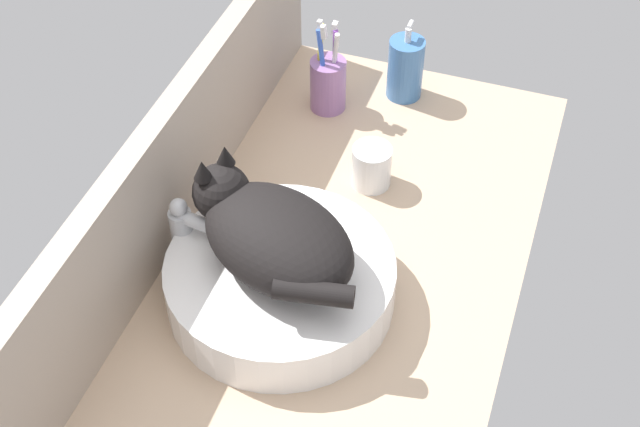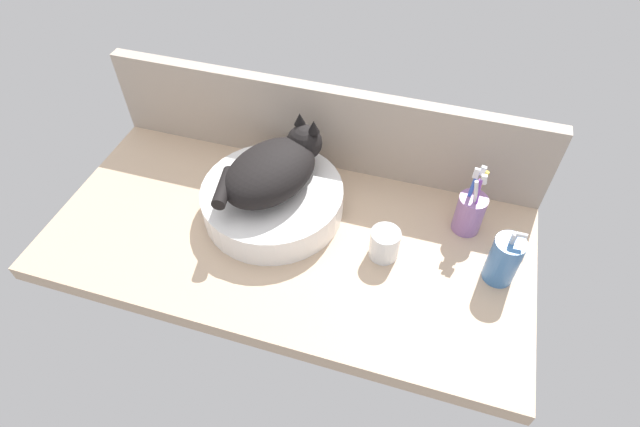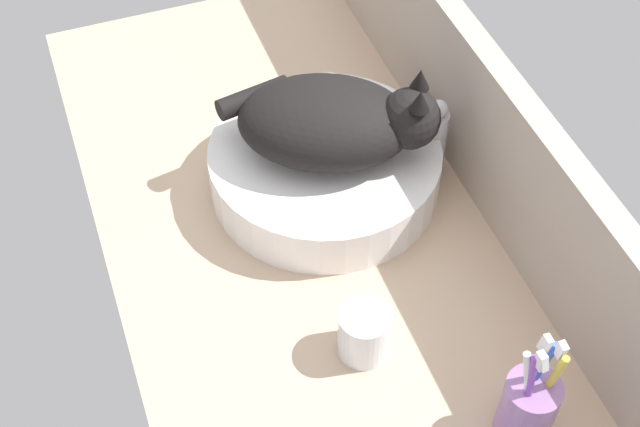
{
  "view_description": "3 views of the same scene",
  "coord_description": "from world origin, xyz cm",
  "px_view_note": "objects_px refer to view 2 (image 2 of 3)",
  "views": [
    {
      "loc": [
        -85.32,
        -28.43,
        106.52
      ],
      "look_at": [
        2.87,
        2.25,
        11.11
      ],
      "focal_mm": 50.0,
      "sensor_mm": 36.0,
      "label": 1
    },
    {
      "loc": [
        29.74,
        -72.29,
        92.43
      ],
      "look_at": [
        7.6,
        0.66,
        8.4
      ],
      "focal_mm": 28.0,
      "sensor_mm": 36.0,
      "label": 2
    },
    {
      "loc": [
        80.17,
        -27.0,
        100.3
      ],
      "look_at": [
        6.39,
        0.15,
        8.96
      ],
      "focal_mm": 50.0,
      "sensor_mm": 36.0,
      "label": 3
    }
  ],
  "objects_px": {
    "water_glass": "(385,244)",
    "sink_basin": "(273,200)",
    "soap_dispenser": "(504,260)",
    "toothbrush_cup": "(470,212)",
    "cat": "(274,168)",
    "faucet": "(300,151)"
  },
  "relations": [
    {
      "from": "toothbrush_cup",
      "to": "water_glass",
      "type": "height_order",
      "value": "toothbrush_cup"
    },
    {
      "from": "toothbrush_cup",
      "to": "water_glass",
      "type": "xyz_separation_m",
      "value": [
        -0.17,
        -0.13,
        -0.02
      ]
    },
    {
      "from": "faucet",
      "to": "water_glass",
      "type": "xyz_separation_m",
      "value": [
        0.27,
        -0.21,
        -0.04
      ]
    },
    {
      "from": "cat",
      "to": "toothbrush_cup",
      "type": "height_order",
      "value": "cat"
    },
    {
      "from": "faucet",
      "to": "toothbrush_cup",
      "type": "bearing_deg",
      "value": -9.44
    },
    {
      "from": "sink_basin",
      "to": "faucet",
      "type": "relative_size",
      "value": 2.54
    },
    {
      "from": "cat",
      "to": "soap_dispenser",
      "type": "bearing_deg",
      "value": -5.76
    },
    {
      "from": "sink_basin",
      "to": "cat",
      "type": "xyz_separation_m",
      "value": [
        0.0,
        0.01,
        0.1
      ]
    },
    {
      "from": "toothbrush_cup",
      "to": "soap_dispenser",
      "type": "bearing_deg",
      "value": -56.37
    },
    {
      "from": "cat",
      "to": "water_glass",
      "type": "relative_size",
      "value": 3.95
    },
    {
      "from": "sink_basin",
      "to": "soap_dispenser",
      "type": "bearing_deg",
      "value": -4.39
    },
    {
      "from": "sink_basin",
      "to": "water_glass",
      "type": "bearing_deg",
      "value": -9.79
    },
    {
      "from": "soap_dispenser",
      "to": "sink_basin",
      "type": "bearing_deg",
      "value": 175.61
    },
    {
      "from": "water_glass",
      "to": "sink_basin",
      "type": "bearing_deg",
      "value": 170.21
    },
    {
      "from": "sink_basin",
      "to": "water_glass",
      "type": "xyz_separation_m",
      "value": [
        0.29,
        -0.05,
        -0.0
      ]
    },
    {
      "from": "sink_basin",
      "to": "toothbrush_cup",
      "type": "relative_size",
      "value": 1.84
    },
    {
      "from": "soap_dispenser",
      "to": "toothbrush_cup",
      "type": "bearing_deg",
      "value": 123.63
    },
    {
      "from": "soap_dispenser",
      "to": "toothbrush_cup",
      "type": "relative_size",
      "value": 0.82
    },
    {
      "from": "sink_basin",
      "to": "toothbrush_cup",
      "type": "height_order",
      "value": "toothbrush_cup"
    },
    {
      "from": "cat",
      "to": "faucet",
      "type": "height_order",
      "value": "cat"
    },
    {
      "from": "sink_basin",
      "to": "soap_dispenser",
      "type": "xyz_separation_m",
      "value": [
        0.55,
        -0.04,
        0.02
      ]
    },
    {
      "from": "water_glass",
      "to": "toothbrush_cup",
      "type": "bearing_deg",
      "value": 37.49
    }
  ]
}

